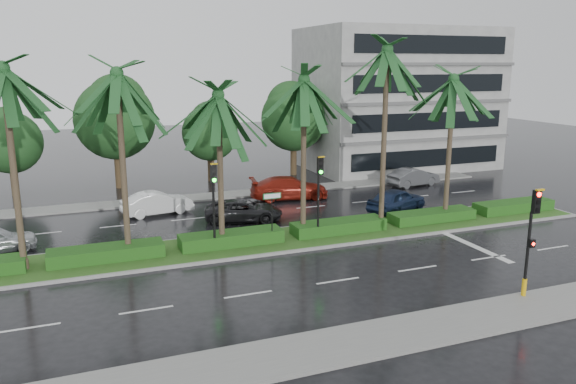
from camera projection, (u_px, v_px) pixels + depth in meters
name	position (u px, v px, depth m)	size (l,w,h in m)	color
ground	(294.00, 246.00, 28.44)	(120.00, 120.00, 0.00)	black
near_sidewalk	(405.00, 333.00, 19.16)	(40.00, 2.40, 0.12)	slate
far_sidewalk	(230.00, 195.00, 39.32)	(40.00, 2.00, 0.12)	slate
median	(287.00, 239.00, 29.33)	(36.00, 4.00, 0.15)	gray
hedge	(287.00, 232.00, 29.24)	(35.20, 1.40, 0.60)	#194112
lane_markings	(351.00, 242.00, 29.12)	(34.00, 13.06, 0.01)	silver
palm_row	(263.00, 88.00, 27.15)	(26.30, 4.20, 10.42)	#3C3223
signal_near	(531.00, 238.00, 21.48)	(0.34, 0.45, 4.36)	black
signal_median_left	(214.00, 194.00, 26.62)	(0.34, 0.42, 4.36)	black
signal_median_right	(319.00, 185.00, 28.57)	(0.34, 0.42, 4.36)	black
street_sign	(272.00, 205.00, 28.04)	(0.95, 0.09, 2.60)	black
bg_trees	(206.00, 121.00, 43.25)	(32.35, 5.78, 8.35)	#3C281B
building	(397.00, 99.00, 49.47)	(16.00, 10.00, 12.00)	gray
car_white	(157.00, 203.00, 34.31)	(4.27, 1.49, 1.41)	white
car_darkgrey	(244.00, 210.00, 32.88)	(4.52, 2.09, 1.26)	black
car_red	(289.00, 188.00, 38.21)	(5.31, 2.16, 1.54)	maroon
car_blue	(397.00, 200.00, 34.92)	(4.38, 1.76, 1.49)	#162442
car_grey	(414.00, 177.00, 42.31)	(4.14, 1.44, 1.36)	#4C4E51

